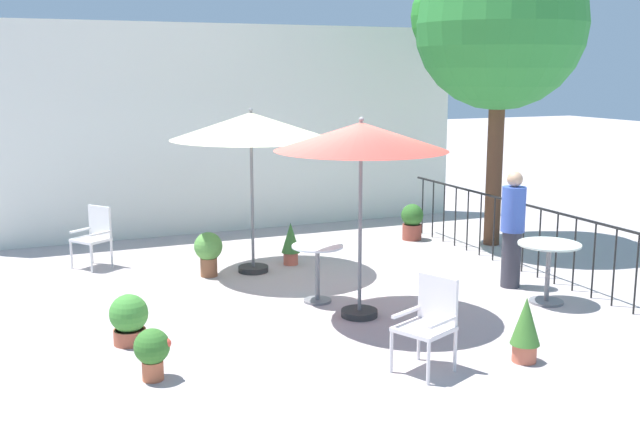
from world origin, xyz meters
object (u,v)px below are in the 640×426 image
patio_umbrella_0 (251,127)px  patio_chair_1 (95,233)px  potted_plant_0 (129,319)px  potted_plant_4 (526,328)px  potted_plant_3 (208,250)px  standing_person (513,228)px  cafe_table_1 (317,263)px  patio_chair_0 (429,318)px  potted_plant_1 (152,350)px  patio_umbrella_1 (361,139)px  potted_plant_2 (291,242)px  potted_plant_6 (412,221)px  cafe_table_0 (548,261)px  shade_tree (502,24)px

patio_umbrella_0 → patio_chair_1: patio_umbrella_0 is taller
potted_plant_0 → potted_plant_4: (3.61, -2.09, 0.08)m
potted_plant_3 → standing_person: standing_person is taller
cafe_table_1 → patio_chair_1: patio_chair_1 is taller
patio_chair_0 → potted_plant_1: (-2.56, 0.80, -0.23)m
patio_chair_1 → standing_person: size_ratio=0.57×
patio_umbrella_1 → potted_plant_2: patio_umbrella_1 is taller
potted_plant_1 → potted_plant_6: bearing=39.3°
patio_chair_1 → potted_plant_1: patio_chair_1 is taller
potted_plant_4 → standing_person: standing_person is taller
patio_umbrella_1 → cafe_table_1: size_ratio=3.22×
patio_umbrella_1 → standing_person: 2.80m
potted_plant_6 → potted_plant_3: bearing=-166.3°
cafe_table_0 → potted_plant_6: bearing=86.3°
patio_chair_0 → patio_chair_1: patio_chair_0 is taller
cafe_table_0 → potted_plant_4: bearing=-135.2°
patio_chair_0 → patio_umbrella_0: bearing=96.1°
patio_chair_1 → potted_plant_3: patio_chair_1 is taller
potted_plant_2 → potted_plant_6: size_ratio=1.03×
cafe_table_0 → potted_plant_0: cafe_table_0 is taller
potted_plant_4 → patio_chair_1: bearing=122.3°
potted_plant_0 → potted_plant_6: size_ratio=0.88×
patio_umbrella_0 → potted_plant_0: size_ratio=4.34×
standing_person → patio_chair_0: bearing=-140.7°
cafe_table_0 → potted_plant_6: 3.87m
patio_chair_0 → potted_plant_1: size_ratio=1.83×
cafe_table_0 → cafe_table_1: cafe_table_0 is taller
shade_tree → potted_plant_6: 3.59m
potted_plant_4 → standing_person: (1.54, 2.28, 0.45)m
potted_plant_0 → potted_plant_2: bearing=41.6°
cafe_table_0 → cafe_table_1: 2.91m
potted_plant_6 → potted_plant_4: bearing=-108.2°
potted_plant_0 → patio_chair_0: bearing=-35.8°
patio_chair_1 → potted_plant_2: 2.93m
patio_chair_1 → potted_plant_4: size_ratio=1.34×
shade_tree → patio_umbrella_0: (-4.32, -0.15, -1.53)m
patio_chair_0 → potted_plant_6: bearing=61.8°
patio_umbrella_1 → cafe_table_0: (2.43, -0.45, -1.59)m
potted_plant_3 → shade_tree: bearing=1.5°
standing_person → cafe_table_0: bearing=-91.7°
cafe_table_0 → patio_chair_0: bearing=-152.7°
patio_umbrella_1 → potted_plant_2: bearing=87.4°
potted_plant_1 → potted_plant_3: bearing=67.0°
potted_plant_1 → potted_plant_3: size_ratio=0.79×
potted_plant_3 → potted_plant_1: bearing=-113.0°
patio_chair_1 → patio_umbrella_1: bearing=-54.2°
shade_tree → patio_chair_0: bearing=-131.7°
cafe_table_1 → potted_plant_3: cafe_table_1 is taller
potted_plant_3 → standing_person: bearing=-30.3°
patio_umbrella_1 → patio_chair_0: size_ratio=2.57×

